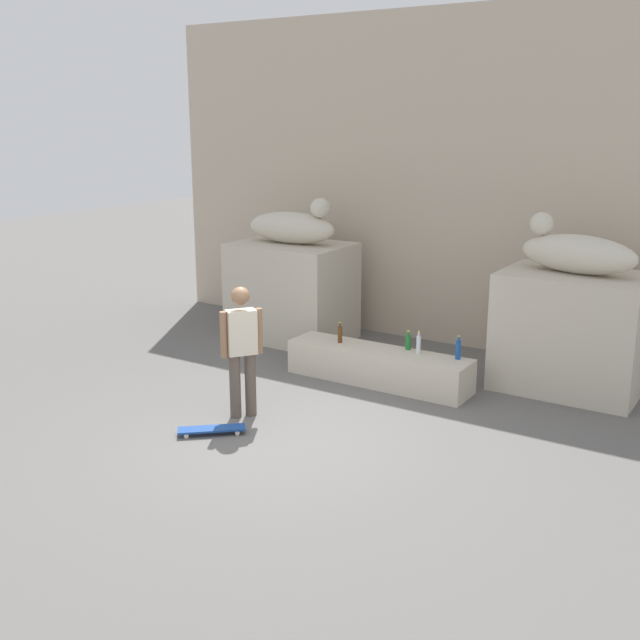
# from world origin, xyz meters

# --- Properties ---
(ground_plane) EXTENTS (40.00, 40.00, 0.00)m
(ground_plane) POSITION_xyz_m (0.00, 0.00, 0.00)
(ground_plane) COLOR #605E5B
(facade_wall) EXTENTS (10.93, 0.60, 5.31)m
(facade_wall) POSITION_xyz_m (0.00, 4.98, 2.65)
(facade_wall) COLOR #C1B199
(facade_wall) RESTS_ON ground_plane
(pedestal_left) EXTENTS (1.90, 1.37, 1.63)m
(pedestal_left) POSITION_xyz_m (-2.32, 3.56, 0.82)
(pedestal_left) COLOR beige
(pedestal_left) RESTS_ON ground_plane
(pedestal_right) EXTENTS (1.90, 1.37, 1.63)m
(pedestal_right) POSITION_xyz_m (2.32, 3.56, 0.82)
(pedestal_right) COLOR beige
(pedestal_right) RESTS_ON ground_plane
(statue_reclining_left) EXTENTS (1.62, 0.63, 0.78)m
(statue_reclining_left) POSITION_xyz_m (-2.29, 3.56, 1.91)
(statue_reclining_left) COLOR beige
(statue_reclining_left) RESTS_ON pedestal_left
(statue_reclining_right) EXTENTS (1.67, 0.82, 0.78)m
(statue_reclining_right) POSITION_xyz_m (2.29, 3.56, 1.91)
(statue_reclining_right) COLOR beige
(statue_reclining_right) RESTS_ON pedestal_right
(ledge_block) EXTENTS (2.69, 0.64, 0.49)m
(ledge_block) POSITION_xyz_m (0.00, 2.34, 0.24)
(ledge_block) COLOR beige
(ledge_block) RESTS_ON ground_plane
(skater) EXTENTS (0.37, 0.46, 1.67)m
(skater) POSITION_xyz_m (-0.84, 0.32, 0.92)
(skater) COLOR brown
(skater) RESTS_ON ground_plane
(skateboard) EXTENTS (0.73, 0.68, 0.08)m
(skateboard) POSITION_xyz_m (-0.79, -0.35, 0.06)
(skateboard) COLOR navy
(skateboard) RESTS_ON ground_plane
(bottle_brown) EXTENTS (0.07, 0.07, 0.31)m
(bottle_brown) POSITION_xyz_m (-0.64, 2.35, 0.62)
(bottle_brown) COLOR #593314
(bottle_brown) RESTS_ON ledge_block
(bottle_blue) EXTENTS (0.07, 0.07, 0.33)m
(bottle_blue) POSITION_xyz_m (1.11, 2.54, 0.63)
(bottle_blue) COLOR #194C99
(bottle_blue) RESTS_ON ledge_block
(bottle_green) EXTENTS (0.08, 0.08, 0.27)m
(bottle_green) POSITION_xyz_m (0.34, 2.58, 0.60)
(bottle_green) COLOR #1E722D
(bottle_green) RESTS_ON ledge_block
(bottle_clear) EXTENTS (0.06, 0.06, 0.32)m
(bottle_clear) POSITION_xyz_m (0.55, 2.48, 0.62)
(bottle_clear) COLOR silver
(bottle_clear) RESTS_ON ledge_block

